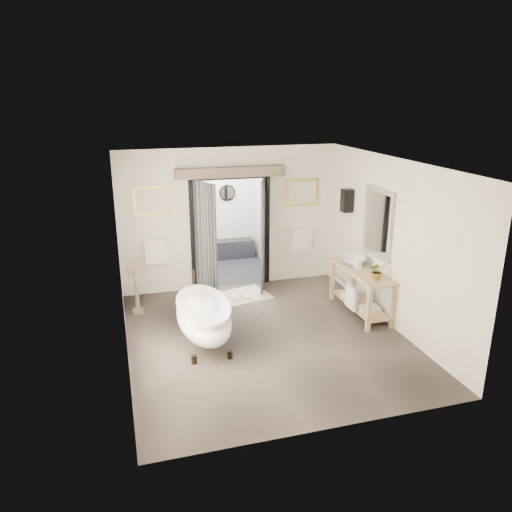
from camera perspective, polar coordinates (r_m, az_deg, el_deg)
name	(u,v)px	position (r m, az deg, el deg)	size (l,w,h in m)	color
ground_plane	(266,337)	(8.47, 1.14, -9.29)	(5.00, 5.00, 0.00)	brown
room_shell	(267,233)	(7.68, 1.23, 2.70)	(4.52, 5.02, 2.91)	beige
shower_room	(216,227)	(11.78, -4.60, 3.35)	(2.22, 2.01, 2.51)	black
back_wall_dressing	(232,216)	(10.03, -2.73, 4.64)	(3.82, 0.78, 2.52)	black
clawfoot_tub	(203,316)	(8.21, -6.04, -6.83)	(0.85, 1.90, 0.93)	black
vanity	(360,288)	(9.35, 11.83, -3.56)	(0.57, 1.60, 0.85)	tan
pedestal_mirror	(137,291)	(9.45, -13.47, -3.90)	(0.30, 0.19, 1.02)	#716553
rug	(239,296)	(10.07, -1.98, -4.63)	(1.20, 0.80, 0.01)	beige
slippers	(240,297)	(9.95, -1.82, -4.71)	(0.45, 0.29, 0.05)	white
basin	(354,262)	(9.42, 11.11, -0.63)	(0.45, 0.45, 0.15)	white
plant	(378,271)	(8.77, 13.73, -1.67)	(0.28, 0.25, 0.32)	gray
soap_bottle_a	(358,263)	(9.25, 11.58, -0.82)	(0.10, 0.10, 0.21)	gray
soap_bottle_b	(345,254)	(9.84, 10.18, 0.25)	(0.12, 0.12, 0.16)	gray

